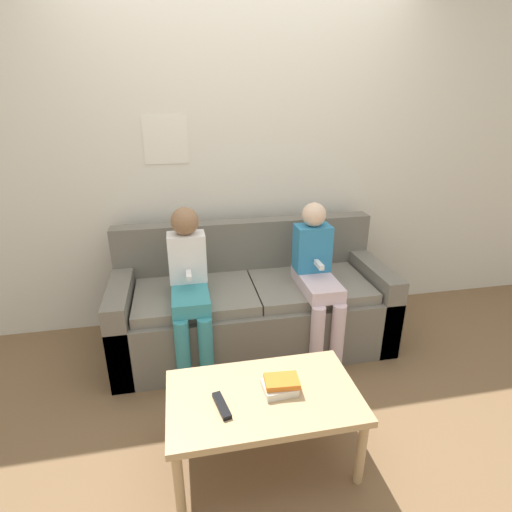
{
  "coord_description": "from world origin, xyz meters",
  "views": [
    {
      "loc": [
        -0.47,
        -2.02,
        1.72
      ],
      "look_at": [
        0.0,
        0.36,
        0.74
      ],
      "focal_mm": 28.0,
      "sensor_mm": 36.0,
      "label": 1
    }
  ],
  "objects_px": {
    "person_left": "(189,283)",
    "person_right": "(317,274)",
    "couch": "(252,306)",
    "tv_remote": "(222,405)",
    "coffee_table": "(263,402)"
  },
  "relations": [
    {
      "from": "coffee_table",
      "to": "person_left",
      "type": "bearing_deg",
      "value": 109.47
    },
    {
      "from": "person_left",
      "to": "person_right",
      "type": "height_order",
      "value": "person_left"
    },
    {
      "from": "couch",
      "to": "person_left",
      "type": "relative_size",
      "value": 1.79
    },
    {
      "from": "coffee_table",
      "to": "person_left",
      "type": "xyz_separation_m",
      "value": [
        -0.3,
        0.85,
        0.26
      ]
    },
    {
      "from": "person_left",
      "to": "person_right",
      "type": "distance_m",
      "value": 0.85
    },
    {
      "from": "couch",
      "to": "coffee_table",
      "type": "height_order",
      "value": "couch"
    },
    {
      "from": "person_right",
      "to": "couch",
      "type": "bearing_deg",
      "value": 154.81
    },
    {
      "from": "couch",
      "to": "person_left",
      "type": "bearing_deg",
      "value": -157.0
    },
    {
      "from": "tv_remote",
      "to": "coffee_table",
      "type": "bearing_deg",
      "value": 1.74
    },
    {
      "from": "person_left",
      "to": "person_right",
      "type": "relative_size",
      "value": 1.01
    },
    {
      "from": "couch",
      "to": "person_right",
      "type": "bearing_deg",
      "value": -25.19
    },
    {
      "from": "person_right",
      "to": "tv_remote",
      "type": "distance_m",
      "value": 1.19
    },
    {
      "from": "tv_remote",
      "to": "person_left",
      "type": "bearing_deg",
      "value": 84.32
    },
    {
      "from": "couch",
      "to": "person_right",
      "type": "relative_size",
      "value": 1.82
    },
    {
      "from": "couch",
      "to": "tv_remote",
      "type": "height_order",
      "value": "couch"
    }
  ]
}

